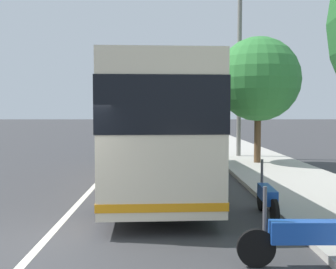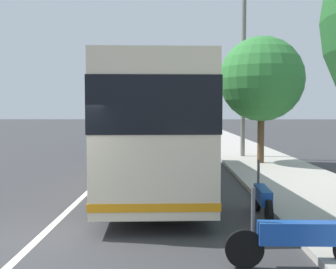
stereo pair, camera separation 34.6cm
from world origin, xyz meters
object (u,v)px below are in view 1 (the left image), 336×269
(coach_bus, at_px, (154,122))
(car_side_street, at_px, (168,130))
(car_far_distant, at_px, (163,125))
(roadside_tree_mid_block, at_px, (258,79))
(car_ahead_same_lane, at_px, (158,136))
(utility_pole, at_px, (239,72))
(motorcycle_mid_row, at_px, (267,198))
(motorcycle_angled, at_px, (309,237))

(coach_bus, xyz_separation_m, car_side_street, (23.01, -0.69, -1.30))
(car_far_distant, distance_m, roadside_tree_mid_block, 31.04)
(car_ahead_same_lane, relative_size, car_far_distant, 0.94)
(car_ahead_same_lane, relative_size, utility_pole, 0.51)
(car_ahead_same_lane, bearing_deg, coach_bus, -178.96)
(car_side_street, bearing_deg, motorcycle_mid_row, -178.39)
(roadside_tree_mid_block, height_order, utility_pole, utility_pole)
(coach_bus, xyz_separation_m, car_ahead_same_lane, (15.51, 0.11, -1.37))
(car_ahead_same_lane, xyz_separation_m, roadside_tree_mid_block, (-10.95, -4.52, 3.09))
(car_far_distant, bearing_deg, coach_bus, 179.32)
(car_ahead_same_lane, height_order, roadside_tree_mid_block, roadside_tree_mid_block)
(car_side_street, xyz_separation_m, roadside_tree_mid_block, (-18.44, -3.72, 3.02))
(motorcycle_angled, distance_m, car_ahead_same_lane, 22.74)
(motorcycle_mid_row, height_order, car_side_street, car_side_street)
(coach_bus, relative_size, motorcycle_angled, 5.20)
(motorcycle_mid_row, height_order, utility_pole, utility_pole)
(car_ahead_same_lane, distance_m, roadside_tree_mid_block, 12.24)
(coach_bus, height_order, motorcycle_angled, coach_bus)
(motorcycle_mid_row, relative_size, car_side_street, 0.52)
(motorcycle_mid_row, bearing_deg, car_ahead_same_lane, 10.75)
(car_side_street, distance_m, utility_pole, 16.52)
(coach_bus, relative_size, car_far_distant, 2.50)
(coach_bus, distance_m, roadside_tree_mid_block, 6.58)
(motorcycle_mid_row, xyz_separation_m, roadside_tree_mid_block, (8.81, -1.81, 3.30))
(motorcycle_angled, height_order, car_far_distant, car_far_distant)
(car_side_street, relative_size, roadside_tree_mid_block, 0.73)
(roadside_tree_mid_block, bearing_deg, car_far_distant, 7.71)
(coach_bus, bearing_deg, roadside_tree_mid_block, -46.72)
(motorcycle_mid_row, xyz_separation_m, car_far_distant, (39.41, 2.33, 0.22))
(utility_pole, bearing_deg, coach_bus, 150.59)
(motorcycle_mid_row, distance_m, roadside_tree_mid_block, 9.58)
(coach_bus, relative_size, utility_pole, 1.35)
(car_side_street, bearing_deg, car_ahead_same_lane, 171.54)
(car_far_distant, relative_size, roadside_tree_mid_block, 0.83)
(roadside_tree_mid_block, bearing_deg, motorcycle_mid_row, 168.36)
(motorcycle_angled, bearing_deg, motorcycle_mid_row, -91.02)
(motorcycle_angled, relative_size, motorcycle_mid_row, 1.05)
(car_far_distant, xyz_separation_m, roadside_tree_mid_block, (-30.61, -4.14, 3.08))
(car_side_street, bearing_deg, utility_pole, -170.28)
(motorcycle_angled, relative_size, utility_pole, 0.26)
(motorcycle_mid_row, height_order, car_ahead_same_lane, car_ahead_same_lane)
(motorcycle_mid_row, bearing_deg, utility_pole, -4.39)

